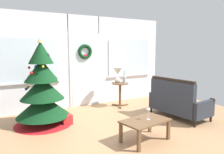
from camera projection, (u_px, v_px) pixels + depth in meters
The scene contains 10 objects.
ground_plane at pixel (123, 128), 4.46m from camera, with size 6.76×6.76×0.00m, color #AD7F56.
back_wall_with_door at pixel (84, 61), 6.08m from camera, with size 5.20×0.19×2.55m.
christmas_tree at pixel (42, 92), 4.58m from camera, with size 1.23×1.23×1.88m.
settee_sofa at pixel (177, 102), 5.06m from camera, with size 0.83×1.45×0.96m.
side_table at pixel (120, 90), 6.03m from camera, with size 0.50×0.48×0.68m.
table_lamp at pixel (118, 73), 5.97m from camera, with size 0.28×0.28×0.44m.
flower_vase at pixel (124, 79), 5.98m from camera, with size 0.11×0.10×0.35m.
coffee_table at pixel (145, 123), 3.79m from camera, with size 0.91×0.65×0.39m.
wine_glass at pixel (148, 112), 3.77m from camera, with size 0.08×0.08×0.20m.
gift_box at pixel (67, 119), 4.66m from camera, with size 0.21×0.19×0.21m, color red.
Camera 1 is at (-2.30, -3.61, 1.65)m, focal length 34.28 mm.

